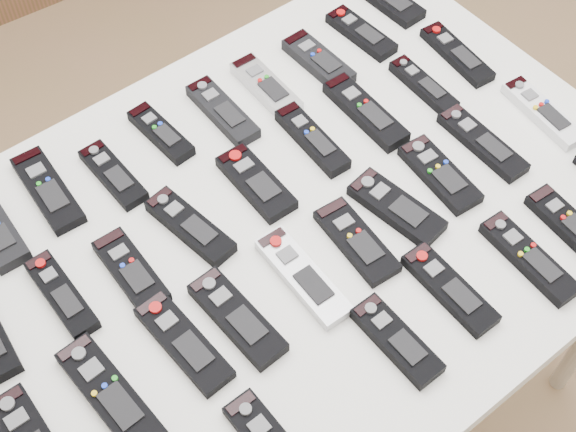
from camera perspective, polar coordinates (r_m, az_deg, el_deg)
ground at (r=2.10m, az=0.51°, el=-9.77°), size 4.00×4.00×0.00m
table at (r=1.40m, az=0.00°, el=-1.84°), size 1.25×0.88×0.78m
remote_2 at (r=1.44m, az=-16.71°, el=1.79°), size 0.07×0.19×0.02m
remote_3 at (r=1.44m, az=-12.33°, el=2.88°), size 0.05×0.16×0.02m
remote_4 at (r=1.48m, az=-9.03°, el=5.84°), size 0.05×0.15×0.02m
remote_5 at (r=1.50m, az=-4.67°, el=7.41°), size 0.05×0.17×0.02m
remote_6 at (r=1.54m, az=-1.57°, el=9.16°), size 0.06×0.17×0.02m
remote_7 at (r=1.59m, az=2.18°, el=10.98°), size 0.06×0.16×0.02m
remote_8 at (r=1.66m, az=5.22°, el=12.83°), size 0.06×0.16×0.02m
remote_9 at (r=1.74m, az=7.24°, el=14.93°), size 0.06×0.16×0.02m
remote_11 at (r=1.32m, az=-15.79°, el=-5.41°), size 0.05×0.17×0.02m
remote_12 at (r=1.31m, az=-11.10°, el=-3.85°), size 0.06×0.16×0.02m
remote_13 at (r=1.34m, az=-6.97°, el=-0.74°), size 0.08×0.18×0.02m
remote_14 at (r=1.39m, az=-2.28°, el=2.38°), size 0.06×0.16×0.02m
remote_15 at (r=1.45m, az=1.73°, el=5.47°), size 0.05×0.18×0.02m
remote_16 at (r=1.50m, az=5.52°, el=7.38°), size 0.06×0.19×0.02m
remote_17 at (r=1.56m, az=9.60°, el=9.12°), size 0.04×0.16×0.02m
remote_18 at (r=1.64m, az=11.92°, el=11.19°), size 0.06×0.18×0.02m
remote_20 at (r=1.22m, az=-12.52°, el=-12.30°), size 0.07×0.21×0.02m
remote_21 at (r=1.24m, az=-7.42°, el=-8.90°), size 0.07×0.19×0.02m
remote_22 at (r=1.25m, az=-3.64°, el=-7.23°), size 0.07×0.18×0.02m
remote_23 at (r=1.28m, az=1.07°, el=-4.33°), size 0.06×0.20×0.02m
remote_24 at (r=1.33m, az=4.90°, el=-1.79°), size 0.07×0.17×0.02m
remote_25 at (r=1.37m, az=7.72°, el=0.58°), size 0.09×0.18×0.02m
remote_26 at (r=1.43m, az=10.74°, el=2.93°), size 0.07×0.17×0.02m
remote_27 at (r=1.49m, az=13.65°, el=5.10°), size 0.05×0.19×0.02m
remote_28 at (r=1.57m, az=17.66°, el=7.03°), size 0.07×0.18×0.02m
remote_32 at (r=1.24m, az=7.73°, el=-8.76°), size 0.05×0.16×0.02m
remote_33 at (r=1.30m, az=11.42°, el=-5.10°), size 0.05×0.18×0.02m
remote_34 at (r=1.36m, az=16.76°, el=-2.89°), size 0.06×0.19×0.02m
remote_35 at (r=1.42m, az=19.25°, el=-0.48°), size 0.06×0.16×0.02m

